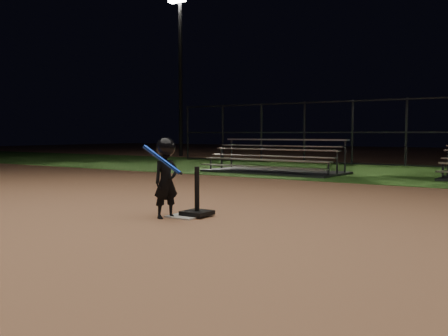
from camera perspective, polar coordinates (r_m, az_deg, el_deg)
ground at (r=7.15m, az=-4.44°, el=-5.67°), size 80.00×80.00×0.00m
grass_strip at (r=16.19m, az=17.84°, el=-0.42°), size 60.00×8.00×0.01m
home_plate at (r=7.15m, az=-4.45°, el=-5.58°), size 0.45×0.45×0.02m
batting_tee at (r=7.15m, az=-3.14°, el=-4.47°), size 0.38×0.38×0.70m
child_batter at (r=7.01m, az=-6.73°, el=-0.85°), size 0.54×0.49×1.15m
bleacher_left at (r=15.15m, az=5.82°, el=0.25°), size 4.30×2.23×1.03m
backstop_fence at (r=19.06m, az=20.36°, el=3.90°), size 20.08×0.08×2.50m
light_pole_left at (r=26.48m, az=-5.15°, el=12.12°), size 0.90×0.53×8.30m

